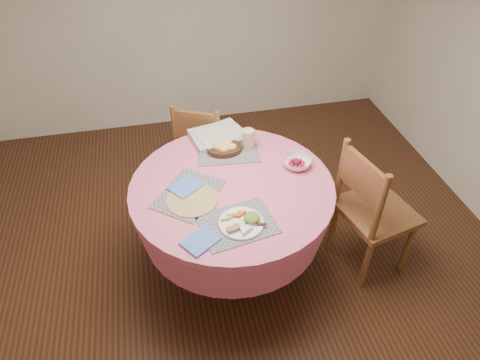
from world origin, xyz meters
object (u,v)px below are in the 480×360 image
Objects in this scene: bread_bowl at (224,147)px; dinner_plate at (243,223)px; latte_mug at (249,139)px; chair_back at (203,147)px; fruit_bowl at (297,163)px; chair_right at (371,209)px; dining_table at (232,208)px; wicker_trivet at (192,200)px.

dinner_plate is at bearing -92.49° from bread_bowl.
latte_mug reaches higher than dinner_plate.
bread_bowl is at bearing -177.26° from latte_mug.
chair_back is 0.95m from fruit_bowl.
dinner_plate is 0.62m from fruit_bowl.
chair_right is 4.25× the size of bread_bowl.
chair_right is (0.88, -0.15, -0.05)m from dining_table.
fruit_bowl is (-0.44, 0.24, 0.27)m from chair_right.
chair_right is 1.03m from bread_bowl.
wicker_trivet is 1.25× the size of fruit_bowl.
chair_back is (-0.07, 0.83, -0.10)m from dining_table.
dining_table is 4.13× the size of wicker_trivet.
chair_back reaches higher than dinner_plate.
bread_bowl is 1.74× the size of latte_mug.
latte_mug reaches higher than wicker_trivet.
chair_back is 3.80× the size of bread_bowl.
chair_back reaches higher than dining_table.
fruit_bowl reaches higher than wicker_trivet.
dinner_plate reaches higher than wicker_trivet.
bread_bowl is at bearing 47.04° from chair_right.
fruit_bowl is at bearing 48.25° from chair_right.
chair_right is at bearing -3.54° from wicker_trivet.
dining_table is at bearing 67.08° from chair_right.
chair_back is at bearing 117.74° from latte_mug.
chair_back is at bearing 100.23° from bread_bowl.
chair_right is 0.91m from latte_mug.
chair_right is 0.57m from fruit_bowl.
fruit_bowl is at bearing 11.63° from dining_table.
dining_table is 1.42× the size of chair_back.
chair_back reaches higher than wicker_trivet.
dinner_plate is 0.72m from latte_mug.
bread_bowl is (-0.86, 0.50, 0.28)m from chair_right.
wicker_trivet is 0.62m from latte_mug.
latte_mug reaches higher than bread_bowl.
bread_bowl is at bearing 57.52° from wicker_trivet.
dinner_plate is at bearing 117.72° from chair_back.
bread_bowl is at bearing 87.51° from dinner_plate.
bread_bowl is (0.09, -0.49, 0.33)m from chair_back.
wicker_trivet is 0.35m from dinner_plate.
chair_right is 3.26× the size of wicker_trivet.
chair_back is 1.22m from dinner_plate.
dinner_plate is 0.68m from bread_bowl.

